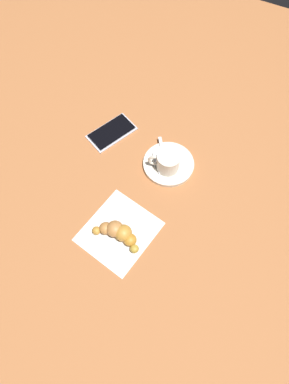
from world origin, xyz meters
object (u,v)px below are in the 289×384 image
(napkin, at_px, (118,231))
(croissant, at_px, (118,232))
(cell_phone, at_px, (112,132))
(espresso_cup, at_px, (167,162))
(saucer, at_px, (168,164))
(sugar_packet, at_px, (159,162))
(teaspoon, at_px, (166,163))

(napkin, xyz_separation_m, croissant, (-0.01, -0.01, 0.02))
(cell_phone, bearing_deg, napkin, -147.97)
(espresso_cup, distance_m, cell_phone, 0.20)
(croissant, xyz_separation_m, cell_phone, (0.26, 0.17, -0.02))
(saucer, bearing_deg, napkin, 172.19)
(sugar_packet, distance_m, croissant, 0.23)
(teaspoon, height_order, napkin, teaspoon)
(teaspoon, relative_size, sugar_packet, 1.62)
(espresso_cup, xyz_separation_m, croissant, (-0.22, 0.03, -0.02))
(napkin, height_order, croissant, croissant)
(teaspoon, height_order, croissant, croissant)
(sugar_packet, distance_m, napkin, 0.22)
(sugar_packet, bearing_deg, saucer, 77.27)
(teaspoon, xyz_separation_m, napkin, (-0.23, 0.03, -0.01))
(espresso_cup, relative_size, croissant, 0.64)
(espresso_cup, bearing_deg, sugar_packet, 85.78)
(espresso_cup, bearing_deg, napkin, 171.37)
(napkin, xyz_separation_m, cell_phone, (0.26, 0.16, 0.00))
(saucer, distance_m, espresso_cup, 0.04)
(teaspoon, bearing_deg, sugar_packet, 111.94)
(saucer, height_order, teaspoon, teaspoon)
(teaspoon, xyz_separation_m, sugar_packet, (-0.01, 0.02, 0.00))
(saucer, bearing_deg, teaspoon, 133.09)
(saucer, bearing_deg, croissant, 174.02)
(napkin, distance_m, croissant, 0.02)
(croissant, bearing_deg, saucer, -5.98)
(sugar_packet, bearing_deg, napkin, -42.50)
(saucer, height_order, cell_phone, saucer)
(espresso_cup, xyz_separation_m, teaspoon, (0.01, 0.01, -0.02))
(espresso_cup, bearing_deg, saucer, 4.92)
(saucer, distance_m, teaspoon, 0.01)
(cell_phone, bearing_deg, teaspoon, -99.33)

